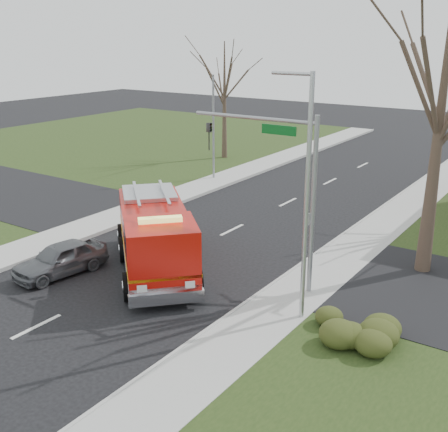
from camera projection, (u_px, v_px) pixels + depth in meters
The scene contains 11 objects.
ground at pixel (154, 269), 23.73m from camera, with size 120.00×120.00×0.00m, color black.
sidewalk_right at pixel (283, 305), 20.38m from camera, with size 2.40×80.00×0.15m, color #A1A09B.
sidewalk_left at pixel (56, 239), 27.04m from camera, with size 2.40×80.00×0.15m, color #A1A09B.
hedge_corner at pixel (345, 325), 17.94m from camera, with size 2.80×2.00×0.90m, color #2C3312.
bare_tree_near at pixel (443, 91), 21.07m from camera, with size 6.00×6.00×12.00m.
bare_tree_left at pixel (224, 88), 43.10m from camera, with size 4.50×4.50×9.00m.
traffic_signal_mast at pixel (283, 169), 20.67m from camera, with size 5.29×0.18×6.80m.
streetlight_pole at pixel (305, 194), 18.11m from camera, with size 1.48×0.16×8.40m.
utility_pole_far at pixel (213, 129), 37.31m from camera, with size 0.14×0.14×7.00m, color gray.
fire_engine at pixel (156, 239), 23.14m from camera, with size 7.44×7.27×3.13m.
parked_car_maroon at pixel (60, 259), 23.03m from camera, with size 1.60×3.97×1.35m, color #55585C.
Camera 1 is at (14.81, -16.40, 9.43)m, focal length 45.00 mm.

